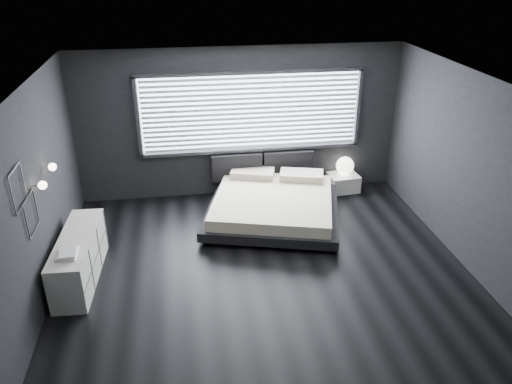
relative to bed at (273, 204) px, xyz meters
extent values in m
plane|color=black|center=(-0.42, -1.59, -0.27)|extent=(6.00, 6.00, 0.00)
plane|color=silver|center=(-0.42, -1.59, 2.53)|extent=(6.00, 6.00, 0.00)
cube|color=black|center=(-0.42, 1.16, 1.13)|extent=(6.00, 0.04, 2.80)
cube|color=black|center=(-0.42, -4.34, 1.13)|extent=(6.00, 0.04, 2.80)
cube|color=black|center=(-3.42, -1.59, 1.13)|extent=(0.04, 5.50, 2.80)
cube|color=black|center=(2.58, -1.59, 1.13)|extent=(0.04, 5.50, 2.80)
cube|color=white|center=(-0.22, 1.14, 1.34)|extent=(4.00, 0.02, 1.38)
cube|color=#47474C|center=(-2.26, 1.11, 1.34)|extent=(0.06, 0.08, 1.48)
cube|color=#47474C|center=(1.82, 1.11, 1.34)|extent=(0.06, 0.08, 1.48)
cube|color=#47474C|center=(-0.22, 1.11, 2.07)|extent=(4.14, 0.08, 0.06)
cube|color=#47474C|center=(-0.22, 1.11, 0.61)|extent=(4.14, 0.08, 0.06)
cube|color=silver|center=(-0.22, 1.08, 1.34)|extent=(3.94, 0.03, 1.32)
cube|color=black|center=(-0.51, 1.05, 0.30)|extent=(0.96, 0.16, 0.52)
cube|color=black|center=(0.49, 1.05, 0.30)|extent=(0.96, 0.16, 0.52)
cylinder|color=silver|center=(-3.37, -1.54, 1.33)|extent=(0.10, 0.02, 0.02)
sphere|color=#FFE5B7|center=(-3.30, -1.54, 1.33)|extent=(0.11, 0.11, 0.11)
cylinder|color=silver|center=(-3.37, -0.94, 1.33)|extent=(0.10, 0.02, 0.02)
sphere|color=#FFE5B7|center=(-3.30, -0.94, 1.33)|extent=(0.11, 0.11, 0.11)
cube|color=#47474C|center=(-3.40, -2.14, 1.81)|extent=(0.01, 0.46, 0.02)
cube|color=#47474C|center=(-3.40, -2.14, 1.35)|extent=(0.01, 0.46, 0.02)
cube|color=#47474C|center=(-3.40, -1.91, 1.58)|extent=(0.01, 0.02, 0.46)
cube|color=#47474C|center=(-3.40, -2.37, 1.58)|extent=(0.01, 0.02, 0.46)
cube|color=#47474C|center=(-3.40, -1.89, 1.34)|extent=(0.01, 0.46, 0.02)
cube|color=#47474C|center=(-3.40, -1.89, 0.88)|extent=(0.01, 0.46, 0.02)
cube|color=#47474C|center=(-3.40, -1.66, 1.11)|extent=(0.01, 0.02, 0.46)
cube|color=#47474C|center=(-3.40, -2.12, 1.11)|extent=(0.01, 0.02, 0.46)
cube|color=black|center=(-1.18, -0.61, -0.23)|extent=(0.15, 0.15, 0.08)
cube|color=black|center=(0.69, -1.14, -0.23)|extent=(0.15, 0.15, 0.08)
cube|color=black|center=(-0.71, 1.05, -0.23)|extent=(0.15, 0.15, 0.08)
cube|color=black|center=(1.15, 0.53, -0.23)|extent=(0.15, 0.15, 0.08)
cube|color=black|center=(-0.01, -0.04, -0.11)|extent=(2.74, 2.67, 0.16)
cube|color=beige|center=(-0.01, -0.04, 0.08)|extent=(2.46, 2.46, 0.20)
cube|color=beige|center=(-0.24, 0.85, 0.24)|extent=(0.88, 0.63, 0.13)
cube|color=beige|center=(0.65, 0.60, 0.24)|extent=(0.88, 0.63, 0.13)
cube|color=white|center=(1.57, 0.91, -0.10)|extent=(0.61, 0.52, 0.33)
sphere|color=white|center=(1.60, 0.95, 0.23)|extent=(0.35, 0.35, 0.35)
cube|color=white|center=(-3.07, -1.33, 0.07)|extent=(0.56, 1.72, 0.68)
cube|color=#47474C|center=(-2.83, -1.35, 0.07)|extent=(0.09, 1.67, 0.66)
cube|color=white|center=(-3.10, -1.78, 0.43)|extent=(0.26, 0.33, 0.04)
cube|color=white|center=(-3.09, -1.80, 0.46)|extent=(0.23, 0.30, 0.03)
camera|label=1|loc=(-1.50, -7.63, 4.04)|focal=35.00mm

